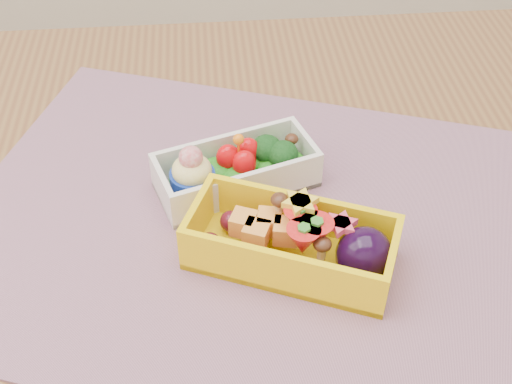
{
  "coord_description": "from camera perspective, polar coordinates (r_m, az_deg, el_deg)",
  "views": [
    {
      "loc": [
        -0.02,
        -0.5,
        1.23
      ],
      "look_at": [
        0.02,
        -0.01,
        0.79
      ],
      "focal_mm": 47.4,
      "sensor_mm": 36.0,
      "label": 1
    }
  ],
  "objects": [
    {
      "name": "bento_yellow",
      "position": [
        0.62,
        3.38,
        -4.24
      ],
      "size": [
        0.21,
        0.15,
        0.06
      ],
      "rotation": [
        0.0,
        0.0,
        -0.4
      ],
      "color": "yellow",
      "rests_on": "placemat"
    },
    {
      "name": "table",
      "position": [
        0.77,
        -1.48,
        -7.0
      ],
      "size": [
        1.2,
        0.8,
        0.75
      ],
      "color": "brown",
      "rests_on": "ground"
    },
    {
      "name": "bento_white",
      "position": [
        0.7,
        -1.73,
        1.88
      ],
      "size": [
        0.18,
        0.12,
        0.07
      ],
      "rotation": [
        0.0,
        0.0,
        0.32
      ],
      "color": "silver",
      "rests_on": "placemat"
    },
    {
      "name": "placemat",
      "position": [
        0.68,
        -0.59,
        -2.7
      ],
      "size": [
        0.7,
        0.62,
        0.0
      ],
      "primitive_type": "cube",
      "rotation": [
        0.0,
        0.0,
        -0.35
      ],
      "color": "gray",
      "rests_on": "table"
    }
  ]
}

